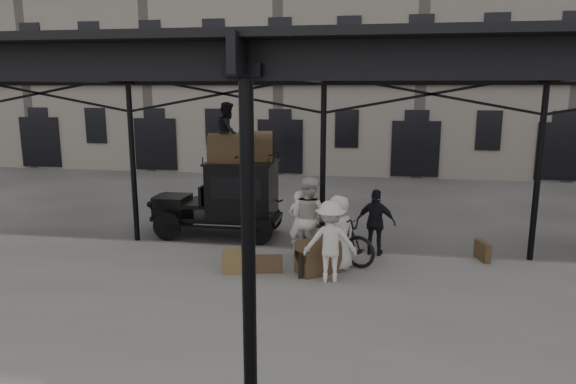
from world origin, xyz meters
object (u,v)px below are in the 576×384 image
Objects in this scene: porter_official at (376,222)px; bicycle at (332,238)px; steamer_trunk_platform at (318,258)px; steamer_trunk_roof_near at (225,150)px; porter_left at (300,223)px; taxi at (232,195)px.

porter_official is 0.73× the size of bicycle.
steamer_trunk_roof_near is at bearing 99.22° from steamer_trunk_platform.
porter_left is 1.36m from steamer_trunk_platform.
bicycle is at bearing 45.51° from porter_official.
steamer_trunk_roof_near reaches higher than porter_left.
porter_left is at bearing 79.82° from steamer_trunk_platform.
taxi is 4.33m from porter_official.
porter_official is at bearing -31.52° from bicycle.
bicycle is 2.46× the size of steamer_trunk_roof_near.
taxi is at bearing -9.10° from porter_official.
porter_official is at bearing 12.28° from steamer_trunk_platform.
porter_left is at bearing 90.84° from bicycle.
bicycle is 0.85m from steamer_trunk_platform.
taxi is 2.25× the size of porter_left.
porter_official is at bearing -152.26° from porter_left.
porter_left is 1.79× the size of steamer_trunk_platform.
steamer_trunk_platform is (2.87, -2.74, -2.03)m from steamer_trunk_roof_near.
bicycle is at bearing -36.27° from steamer_trunk_roof_near.
taxi reaches higher than porter_official.
steamer_trunk_roof_near is (-0.08, -0.25, 1.31)m from taxi.
steamer_trunk_roof_near is (-2.29, 1.61, 1.55)m from porter_left.
porter_official is 4.59m from steamer_trunk_roof_near.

